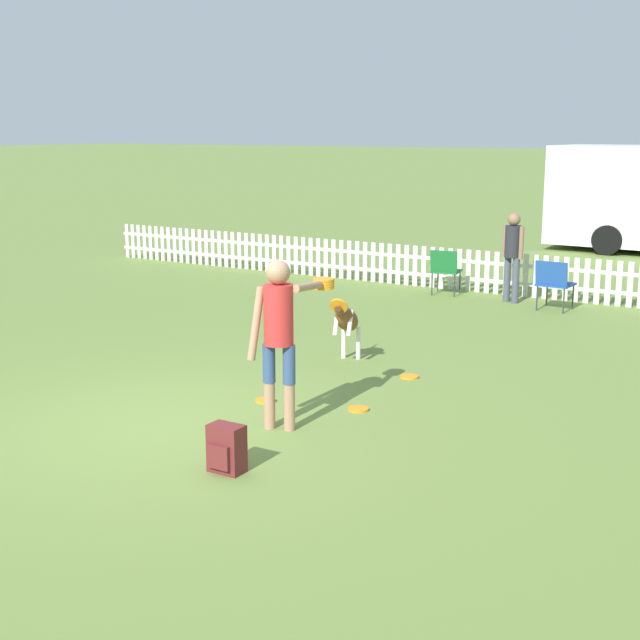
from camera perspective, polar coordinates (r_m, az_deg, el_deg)
ground_plane at (r=8.83m, az=-9.54°, el=-6.65°), size 240.00×240.00×0.00m
handler_person at (r=8.37m, az=-2.49°, el=-0.23°), size 0.45×1.05×1.64m
leaping_dog at (r=10.80m, az=1.68°, el=0.02°), size 0.43×0.95×0.88m
frisbee_near_handler at (r=9.45m, az=-3.50°, el=-5.15°), size 0.21×0.21×0.02m
frisbee_near_dog at (r=9.16m, az=2.47°, el=-5.71°), size 0.21×0.21×0.02m
frisbee_midfield at (r=10.36m, az=5.74°, el=-3.63°), size 0.21×0.21×0.02m
backpack_on_grass at (r=7.55m, az=-6.03°, el=-8.22°), size 0.30×0.22×0.41m
picket_fence at (r=15.79m, az=10.65°, el=3.04°), size 17.12×0.04×0.74m
folding_chair_blue_left at (r=14.45m, az=14.75°, el=2.43°), size 0.53×0.55×0.80m
folding_chair_center at (r=15.47m, az=8.02°, el=3.31°), size 0.54×0.55×0.79m
spectator_standing at (r=14.95m, az=12.23°, el=4.44°), size 0.40×0.27×1.48m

